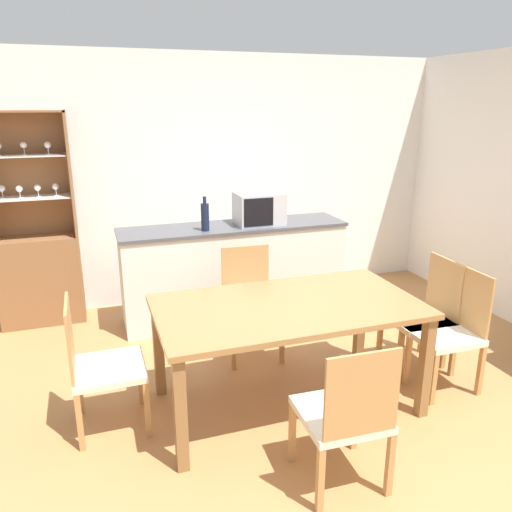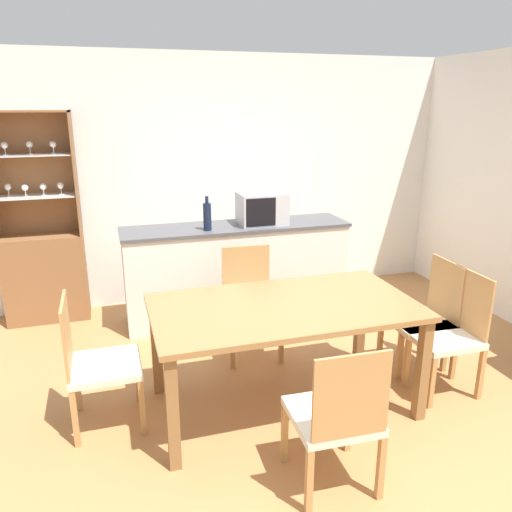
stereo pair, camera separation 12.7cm
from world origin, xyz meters
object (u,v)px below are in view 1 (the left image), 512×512
dining_chair_side_right_far (424,315)px  microwave (259,208)px  dining_table (288,316)px  wine_bottle (205,216)px  display_cabinet (39,264)px  dining_chair_head_near (345,415)px  dining_chair_side_left_far (101,366)px  dining_chair_head_far (250,303)px  dining_chair_side_right_near (448,331)px

dining_chair_side_right_far → microwave: microwave is taller
dining_table → wine_bottle: 1.55m
display_cabinet → wine_bottle: (1.50, -0.61, 0.48)m
dining_chair_head_near → wine_bottle: 2.41m
wine_bottle → display_cabinet: bearing=158.0°
display_cabinet → dining_chair_side_right_far: (2.94, -1.95, -0.14)m
dining_chair_side_left_far → microwave: 2.22m
dining_chair_head_near → wine_bottle: bearing=97.3°
dining_table → dining_chair_head_near: size_ratio=1.97×
dining_chair_head_far → microwave: 1.04m
display_cabinet → wine_bottle: display_cabinet is taller
dining_chair_head_near → dining_chair_side_left_far: same height
dining_table → dining_chair_head_near: bearing=-90.1°
dining_chair_side_right_near → wine_bottle: size_ratio=2.85×
dining_chair_side_right_far → dining_chair_head_near: bearing=130.4°
dining_chair_head_far → dining_chair_side_right_near: 1.57m
dining_table → dining_chair_side_left_far: dining_chair_side_left_far is taller
dining_table → display_cabinet: bearing=129.2°
display_cabinet → microwave: (2.05, -0.51, 0.50)m
dining_table → wine_bottle: bearing=98.1°
display_cabinet → dining_chair_side_right_near: size_ratio=2.22×
display_cabinet → dining_chair_side_left_far: display_cabinet is taller
microwave → display_cabinet: bearing=166.0°
dining_chair_head_far → dining_chair_side_right_near: (1.23, -0.98, 0.00)m
display_cabinet → dining_chair_head_near: 3.39m
dining_table → dining_chair_side_right_far: size_ratio=1.97×
microwave → dining_table: bearing=-102.3°
dining_chair_side_right_near → dining_chair_side_left_far: bearing=84.0°
microwave → dining_chair_side_left_far: bearing=-137.7°
dining_chair_head_near → microwave: 2.52m
dining_chair_side_right_far → wine_bottle: (-1.44, 1.34, 0.62)m
display_cabinet → dining_table: display_cabinet is taller
dining_chair_head_near → dining_chair_side_right_far: (1.23, 0.97, 0.00)m
dining_chair_head_far → microwave: (0.34, 0.75, 0.64)m
dining_chair_side_right_near → microwave: bearing=28.0°
dining_chair_head_far → dining_chair_head_near: (-0.01, -1.66, 0.00)m
dining_chair_side_right_far → dining_chair_side_left_far: 2.46m
dining_table → dining_chair_side_right_near: 1.26m
dining_chair_head_near → dining_chair_side_left_far: 1.57m
dining_chair_head_near → dining_chair_side_right_far: 1.57m
dining_table → dining_chair_side_left_far: 1.26m
dining_table → microwave: microwave is taller
display_cabinet → dining_chair_side_left_far: bearing=-76.2°
dining_chair_side_right_near → display_cabinet: bearing=53.5°
dining_chair_head_far → dining_chair_side_right_far: bearing=154.7°
microwave → dining_chair_head_far: bearing=-114.4°
dining_chair_head_far → wine_bottle: bearing=-68.1°
display_cabinet → microwave: size_ratio=4.45×
dining_chair_head_far → dining_chair_side_left_far: size_ratio=1.00×
dining_chair_side_left_far → wine_bottle: size_ratio=2.85×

